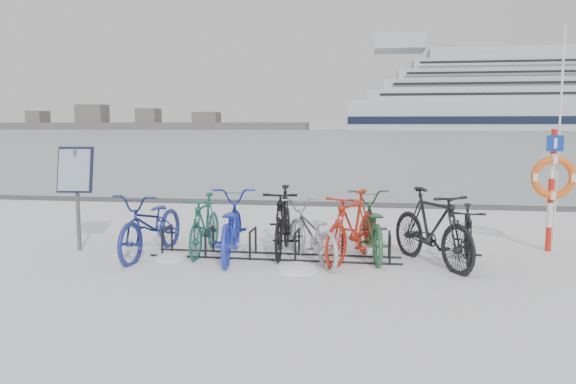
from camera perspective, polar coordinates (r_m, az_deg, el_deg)
The scene contains 18 objects.
ground at distance 9.03m, azimuth -1.33°, elevation -6.67°, with size 900.00×900.00×0.00m, color white.
ice_sheet at distance 163.67m, azimuth 8.19°, elevation 5.99°, with size 400.00×298.00×0.02m, color #98A6AC.
quay_edge at distance 14.77m, azimuth 2.64°, elevation -1.20°, with size 400.00×0.25×0.10m, color #3F3F42.
bike_rack at distance 8.99m, azimuth -1.34°, elevation -5.55°, with size 4.00×0.48×0.46m.
info_board at distance 10.00m, azimuth -20.77°, elevation 1.53°, with size 0.60×0.28×1.75m.
lifebuoy_station at distance 10.21m, azimuth 25.34°, elevation 1.34°, with size 0.71×0.22×3.71m.
cruise_ferry at distance 250.89m, azimuth 22.84°, elevation 8.72°, with size 143.81×27.11×47.25m.
shoreline at distance 295.70m, azimuth -16.13°, elevation 6.66°, with size 180.00×12.00×9.50m.
bike_0 at distance 9.37m, azimuth -13.64°, elevation -2.98°, with size 0.72×2.07×1.09m, color navy.
bike_1 at distance 9.35m, azimuth -8.46°, elevation -3.10°, with size 0.48×1.69×1.01m, color #1A574B.
bike_2 at distance 9.00m, azimuth -5.90°, elevation -3.21°, with size 0.72×2.07×1.09m, color #2032BA.
bike_3 at distance 9.23m, azimuth -0.51°, elevation -2.75°, with size 0.54×1.91×1.15m, color black.
bike_4 at distance 8.67m, azimuth 2.34°, elevation -3.94°, with size 0.65×1.86×0.98m, color #AAABB2.
bike_5 at distance 8.82m, azimuth 6.60°, elevation -3.30°, with size 0.53×1.87×1.13m, color red.
bike_6 at distance 9.15m, azimuth 8.50°, elevation -3.20°, with size 0.70×2.01×1.05m, color #285835.
bike_7 at distance 8.75m, azimuth 14.44°, elevation -3.32°, with size 0.56×1.99×1.19m, color black.
bike_8 at distance 8.86m, azimuth 17.78°, elevation -4.11°, with size 0.45×1.58×0.95m, color black.
snow_drifts at distance 8.90m, azimuth -0.96°, elevation -6.87°, with size 5.88×2.07×0.23m.
Camera 1 is at (1.53, -8.65, 2.10)m, focal length 35.00 mm.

